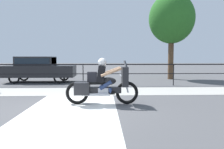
{
  "coord_description": "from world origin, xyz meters",
  "views": [
    {
      "loc": [
        1.17,
        -6.71,
        1.56
      ],
      "look_at": [
        1.46,
        1.2,
        0.95
      ],
      "focal_mm": 35.0,
      "sensor_mm": 36.0,
      "label": 1
    }
  ],
  "objects": [
    {
      "name": "ground_plane",
      "position": [
        0.0,
        0.0,
        0.0
      ],
      "size": [
        120.0,
        120.0,
        0.0
      ],
      "primitive_type": "plane",
      "color": "#4C4C4F"
    },
    {
      "name": "fence_railing",
      "position": [
        0.0,
        5.45,
        0.96
      ],
      "size": [
        36.0,
        0.05,
        1.23
      ],
      "color": "black",
      "rests_on": "ground"
    },
    {
      "name": "motorcycle",
      "position": [
        1.09,
        0.56,
        0.69
      ],
      "size": [
        2.45,
        0.76,
        1.56
      ],
      "rotation": [
        0.0,
        0.0,
        0.01
      ],
      "color": "black",
      "rests_on": "ground"
    },
    {
      "name": "sidewalk_band",
      "position": [
        0.0,
        3.4,
        0.01
      ],
      "size": [
        44.0,
        2.4,
        0.01
      ],
      "primitive_type": "cube",
      "color": "#A8A59E",
      "rests_on": "ground"
    },
    {
      "name": "crosswalk_band",
      "position": [
        0.19,
        -0.2,
        0.0
      ],
      "size": [
        2.72,
        6.0,
        0.01
      ],
      "primitive_type": "cube",
      "color": "silver",
      "rests_on": "ground"
    },
    {
      "name": "parked_car",
      "position": [
        -3.01,
        7.42,
        0.94
      ],
      "size": [
        4.38,
        1.77,
        1.64
      ],
      "rotation": [
        0.0,
        0.0,
        0.06
      ],
      "color": "#232326",
      "rests_on": "ground"
    },
    {
      "name": "tree_behind_sign",
      "position": [
        6.07,
        9.15,
        4.37
      ],
      "size": [
        3.27,
        3.27,
        6.2
      ],
      "color": "brown",
      "rests_on": "ground"
    }
  ]
}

